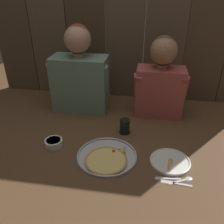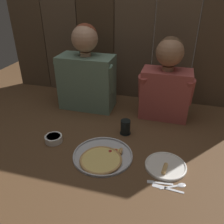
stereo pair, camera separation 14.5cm
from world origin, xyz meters
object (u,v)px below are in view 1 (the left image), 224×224
at_px(drinking_glass, 125,126).
at_px(dipping_bowl, 54,142).
at_px(diner_right, 161,79).
at_px(pizza_tray, 107,157).
at_px(diner_left, 80,73).
at_px(dinner_plate, 170,161).

distance_m(drinking_glass, dipping_bowl, 0.47).
bearing_deg(diner_right, pizza_tray, -116.33).
xyz_separation_m(dipping_bowl, diner_left, (0.04, 0.52, 0.27)).
relative_size(pizza_tray, diner_left, 0.54).
distance_m(dipping_bowl, diner_right, 0.86).
relative_size(drinking_glass, dipping_bowl, 0.89).
bearing_deg(diner_left, diner_right, -0.00).
bearing_deg(diner_left, pizza_tray, -62.47).
xyz_separation_m(drinking_glass, diner_right, (0.22, 0.30, 0.23)).
height_order(dipping_bowl, diner_left, diner_left).
bearing_deg(dinner_plate, pizza_tray, -176.48).
height_order(pizza_tray, diner_right, diner_right).
height_order(dinner_plate, drinking_glass, drinking_glass).
bearing_deg(diner_right, diner_left, 180.00).
relative_size(drinking_glass, diner_right, 0.17).
bearing_deg(diner_right, dinner_plate, -83.43).
distance_m(drinking_glass, diner_right, 0.44).
bearing_deg(dinner_plate, diner_right, 96.57).
bearing_deg(dinner_plate, drinking_glass, 137.23).
bearing_deg(pizza_tray, drinking_glass, 75.98).
xyz_separation_m(pizza_tray, dipping_bowl, (-0.35, 0.07, 0.01)).
bearing_deg(dipping_bowl, diner_right, 39.06).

